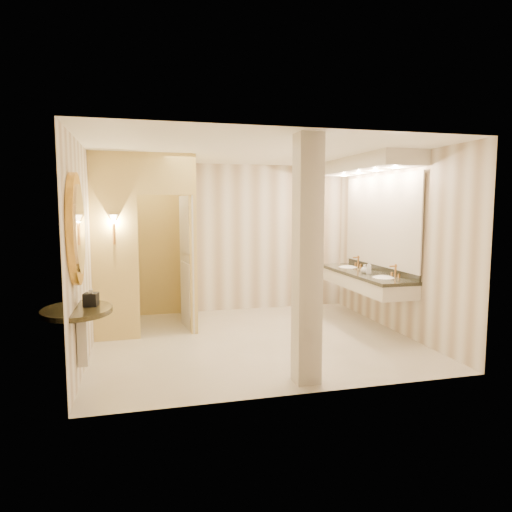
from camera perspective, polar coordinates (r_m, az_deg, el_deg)
The scene contains 16 objects.
floor at distance 6.76m, azimuth -0.26°, elevation -10.41°, with size 4.50×4.50×0.00m, color beige.
ceiling at distance 6.52m, azimuth -0.27°, elevation 12.97°, with size 4.50×4.50×0.00m, color white.
wall_back at distance 8.45m, azimuth -3.56°, elevation 2.25°, with size 4.50×0.02×2.70m, color silver.
wall_front at distance 4.60m, azimuth 5.80°, elevation -1.11°, with size 4.50×0.02×2.70m, color silver.
wall_left at distance 6.34m, azimuth -20.39°, elevation 0.55°, with size 0.02×4.00×2.70m, color silver.
wall_right at distance 7.37m, azimuth 16.96°, elevation 1.41°, with size 0.02×4.00×2.70m, color silver.
toilet_closet at distance 7.29m, azimuth -10.65°, elevation 1.80°, with size 1.50×1.55×2.70m.
wall_sconce at distance 6.72m, azimuth -17.37°, elevation 4.22°, with size 0.14×0.14×0.42m.
vanity at distance 7.57m, azimuth 13.70°, elevation 3.73°, with size 0.75×2.44×2.09m.
console_shelf at distance 5.07m, azimuth -21.48°, elevation -0.99°, with size 0.89×0.89×1.90m.
pillar at distance 4.95m, azimuth 6.42°, elevation -0.59°, with size 0.27×0.27×2.70m, color beige.
tissue_box at distance 5.19m, azimuth -19.92°, elevation -5.13°, with size 0.14×0.14×0.14m, color black.
toilet at distance 7.71m, azimuth -16.44°, elevation -5.84°, with size 0.40×0.70×0.71m, color white.
soap_bottle_a at distance 7.53m, azimuth 13.49°, elevation -1.51°, with size 0.06×0.06×0.14m, color beige.
soap_bottle_b at distance 7.46m, azimuth 13.36°, elevation -1.59°, with size 0.10×0.10×0.13m, color silver.
soap_bottle_c at distance 7.36m, azimuth 13.92°, elevation -1.41°, with size 0.08×0.08×0.21m, color #C6B28C.
Camera 1 is at (-1.57, -6.28, 1.93)m, focal length 32.00 mm.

